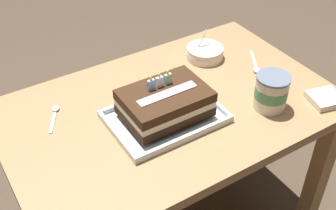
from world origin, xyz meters
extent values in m
cube|color=#9E754C|center=(0.00, 0.00, 0.66)|extent=(1.10, 0.70, 0.04)
cube|color=#9E754C|center=(0.49, -0.29, 0.32)|extent=(0.06, 0.06, 0.64)
cube|color=#9E754C|center=(-0.49, 0.29, 0.32)|extent=(0.06, 0.06, 0.64)
cube|color=#9E754C|center=(0.49, 0.29, 0.32)|extent=(0.06, 0.06, 0.64)
cube|color=silver|center=(-0.05, -0.05, 0.68)|extent=(0.35, 0.25, 0.01)
cube|color=silver|center=(-0.05, -0.17, 0.70)|extent=(0.35, 0.01, 0.02)
cube|color=silver|center=(-0.05, 0.07, 0.70)|extent=(0.35, 0.01, 0.02)
cube|color=silver|center=(-0.22, -0.05, 0.70)|extent=(0.01, 0.23, 0.02)
cube|color=silver|center=(0.12, -0.05, 0.70)|extent=(0.01, 0.23, 0.02)
cube|color=#392314|center=(-0.05, -0.05, 0.72)|extent=(0.26, 0.18, 0.03)
cube|color=beige|center=(-0.05, -0.05, 0.75)|extent=(0.26, 0.18, 0.02)
cube|color=#392314|center=(-0.05, -0.05, 0.77)|extent=(0.26, 0.18, 0.03)
cube|color=beige|center=(-0.05, -0.06, 0.79)|extent=(0.20, 0.03, 0.00)
cube|color=#8CB7EA|center=(-0.08, -0.02, 0.81)|extent=(0.02, 0.01, 0.03)
ellipsoid|color=yellow|center=(-0.08, -0.02, 0.83)|extent=(0.01, 0.01, 0.01)
cube|color=white|center=(-0.05, -0.02, 0.81)|extent=(0.02, 0.01, 0.03)
ellipsoid|color=yellow|center=(-0.05, -0.02, 0.83)|extent=(0.01, 0.01, 0.01)
cube|color=#99DB9E|center=(-0.02, -0.02, 0.81)|extent=(0.02, 0.01, 0.03)
ellipsoid|color=yellow|center=(-0.02, -0.02, 0.83)|extent=(0.01, 0.01, 0.01)
cylinder|color=silver|center=(0.27, 0.18, 0.69)|extent=(0.14, 0.14, 0.03)
cylinder|color=silver|center=(0.27, 0.18, 0.71)|extent=(0.14, 0.14, 0.03)
cylinder|color=silver|center=(0.26, 0.20, 0.75)|extent=(0.06, 0.02, 0.08)
cylinder|color=silver|center=(0.27, -0.18, 0.74)|extent=(0.11, 0.11, 0.11)
cylinder|color=#4C935B|center=(0.27, -0.18, 0.74)|extent=(0.11, 0.11, 0.04)
cylinder|color=slate|center=(0.27, -0.18, 0.80)|extent=(0.11, 0.11, 0.01)
ellipsoid|color=silver|center=(-0.33, 0.18, 0.69)|extent=(0.04, 0.04, 0.01)
cube|color=silver|center=(-0.36, 0.12, 0.68)|extent=(0.06, 0.09, 0.00)
ellipsoid|color=silver|center=(0.37, 0.00, 0.69)|extent=(0.04, 0.04, 0.01)
cube|color=silver|center=(0.42, 0.06, 0.68)|extent=(0.07, 0.11, 0.00)
cube|color=silver|center=(0.45, -0.26, 0.69)|extent=(0.12, 0.12, 0.02)
camera|label=1|loc=(-0.60, -0.95, 1.58)|focal=46.37mm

